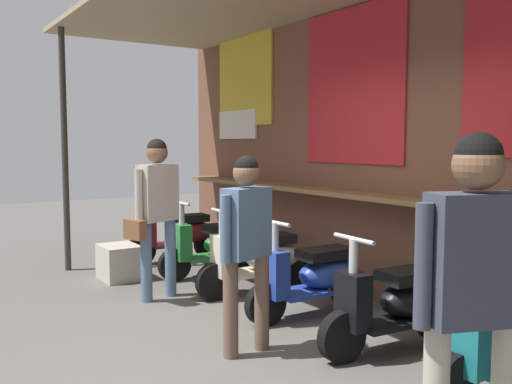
# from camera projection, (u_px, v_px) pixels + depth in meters

# --- Properties ---
(ground_plane) EXTENTS (25.66, 25.66, 0.00)m
(ground_plane) POSITION_uv_depth(u_px,v_px,m) (253.00, 356.00, 4.41)
(ground_plane) COLOR #56544F
(market_stall_facade) EXTENTS (9.16, 2.68, 3.34)m
(market_stall_facade) POSITION_uv_depth(u_px,v_px,m) (416.00, 121.00, 5.23)
(market_stall_facade) COLOR brown
(market_stall_facade) RESTS_ON ground_plane
(scooter_maroon) EXTENTS (0.48, 1.40, 0.97)m
(scooter_maroon) POSITION_uv_depth(u_px,v_px,m) (181.00, 234.00, 7.95)
(scooter_maroon) COLOR maroon
(scooter_maroon) RESTS_ON ground_plane
(scooter_green) EXTENTS (0.47, 1.40, 0.97)m
(scooter_green) POSITION_uv_depth(u_px,v_px,m) (218.00, 245.00, 7.05)
(scooter_green) COLOR #237533
(scooter_green) RESTS_ON ground_plane
(scooter_cream) EXTENTS (0.46, 1.40, 0.97)m
(scooter_cream) POSITION_uv_depth(u_px,v_px,m) (261.00, 259.00, 6.23)
(scooter_cream) COLOR beige
(scooter_cream) RESTS_ON ground_plane
(scooter_blue) EXTENTS (0.46, 1.40, 0.97)m
(scooter_blue) POSITION_uv_depth(u_px,v_px,m) (316.00, 276.00, 5.42)
(scooter_blue) COLOR #233D9E
(scooter_blue) RESTS_ON ground_plane
(scooter_black) EXTENTS (0.49, 1.40, 0.97)m
(scooter_black) POSITION_uv_depth(u_px,v_px,m) (400.00, 302.00, 4.53)
(scooter_black) COLOR black
(scooter_black) RESTS_ON ground_plane
(scooter_teal) EXTENTS (0.48, 1.40, 0.97)m
(scooter_teal) POSITION_uv_depth(u_px,v_px,m) (506.00, 336.00, 3.75)
(scooter_teal) COLOR #197075
(scooter_teal) RESTS_ON ground_plane
(shopper_with_handbag) EXTENTS (0.41, 0.67, 1.72)m
(shopper_with_handbag) POSITION_uv_depth(u_px,v_px,m) (157.00, 202.00, 5.93)
(shopper_with_handbag) COLOR slate
(shopper_with_handbag) RESTS_ON ground_plane
(shopper_browsing) EXTENTS (0.34, 0.55, 1.73)m
(shopper_browsing) POSITION_uv_depth(u_px,v_px,m) (474.00, 276.00, 2.54)
(shopper_browsing) COLOR #ADA393
(shopper_browsing) RESTS_ON ground_plane
(shopper_passing) EXTENTS (0.30, 0.53, 1.58)m
(shopper_passing) POSITION_uv_depth(u_px,v_px,m) (246.00, 234.00, 4.39)
(shopper_passing) COLOR brown
(shopper_passing) RESTS_ON ground_plane
(merchandise_crate) EXTENTS (0.54, 0.43, 0.42)m
(merchandise_crate) POSITION_uv_depth(u_px,v_px,m) (119.00, 262.00, 6.88)
(merchandise_crate) COLOR #B2A899
(merchandise_crate) RESTS_ON ground_plane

